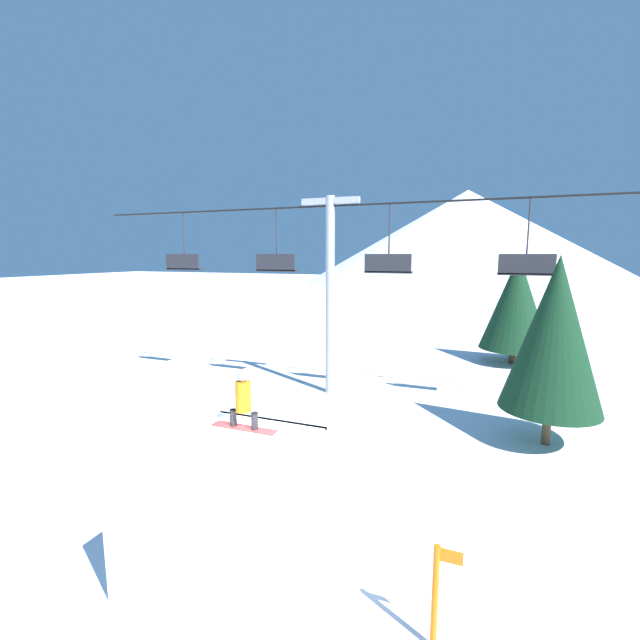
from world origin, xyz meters
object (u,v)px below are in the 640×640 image
object	(u,v)px
snow_ramp	(230,504)
snowboarder	(243,401)
trail_marker	(436,594)
pine_tree_near	(554,334)

from	to	relation	value
snow_ramp	snowboarder	xyz separation A→B (m)	(-0.28, 1.01, 1.68)
snow_ramp	trail_marker	world-z (taller)	snow_ramp
snowboarder	trail_marker	distance (m)	4.83
trail_marker	pine_tree_near	bearing A→B (deg)	73.90
pine_tree_near	snow_ramp	bearing A→B (deg)	-129.10
snowboarder	trail_marker	size ratio (longest dim) A/B	0.89
snowboarder	pine_tree_near	distance (m)	9.41
snow_ramp	pine_tree_near	size ratio (longest dim) A/B	0.59
snowboarder	pine_tree_near	bearing A→B (deg)	45.69
snow_ramp	snowboarder	size ratio (longest dim) A/B	2.33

